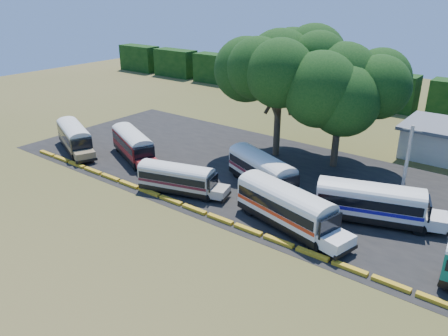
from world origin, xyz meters
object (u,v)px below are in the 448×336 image
Objects in this scene: bus_red at (133,143)px; bus_cream_west at (178,177)px; bus_beige at (74,136)px; tree_west at (280,65)px; bus_white_red at (287,205)px.

bus_red is 11.41m from bus_cream_west.
bus_beige is 26.68m from tree_west.
tree_west reaches higher than bus_cream_west.
bus_beige is 0.90× the size of bus_white_red.
bus_red is 22.88m from bus_white_red.
bus_cream_west is 17.91m from tree_west.
bus_cream_west is 11.93m from bus_white_red.
bus_beige is at bearing 160.53° from bus_cream_west.
tree_west is (2.11, 15.26, 9.14)m from bus_cream_west.
bus_red is 1.10× the size of bus_cream_west.
bus_cream_west is (18.70, -1.14, -0.22)m from bus_beige.
bus_white_red is at bearing -12.65° from bus_cream_west.
bus_red is 19.45m from tree_west.
bus_cream_west is at bearing -97.89° from tree_west.
tree_west is at bearing 66.14° from bus_cream_west.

